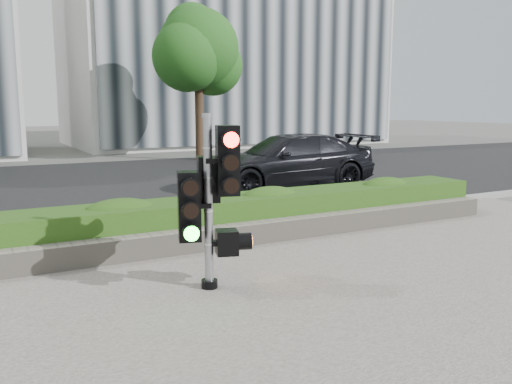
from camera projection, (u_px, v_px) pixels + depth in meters
ground at (266, 285)px, 6.92m from camera, size 120.00×120.00×0.00m
sidewalk at (406, 366)px, 4.75m from camera, size 16.00×11.00×0.03m
road at (96, 185)px, 15.62m from camera, size 60.00×13.00×0.02m
curb at (180, 231)px, 9.65m from camera, size 60.00×0.25×0.12m
stone_wall at (207, 239)px, 8.54m from camera, size 12.00×0.32×0.34m
hedge at (192, 220)px, 9.08m from camera, size 12.00×1.00×0.68m
building_right at (222, 44)px, 32.87m from camera, size 18.00×10.00×12.00m
tree_right at (198, 52)px, 22.31m from camera, size 4.10×3.58×6.53m
traffic_signal at (210, 193)px, 6.60m from camera, size 0.79×0.65×2.16m
car_dark at (287, 161)px, 14.95m from camera, size 5.16×2.21×1.48m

